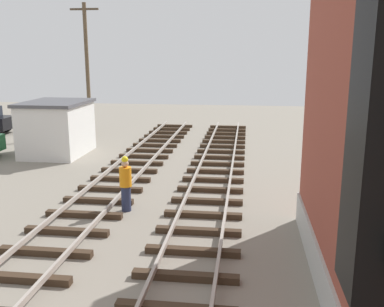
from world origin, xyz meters
name	(u,v)px	position (x,y,z in m)	size (l,w,h in m)	color
control_hut	(57,128)	(-7.43, 16.66, 1.39)	(3.00, 3.80, 2.76)	silver
utility_pole_far	(87,67)	(-7.83, 22.55, 4.29)	(1.80, 0.24, 8.19)	brown
track_worker_foreground	(126,184)	(-1.61, 8.93, 0.93)	(0.40, 0.40, 1.87)	#262D4C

